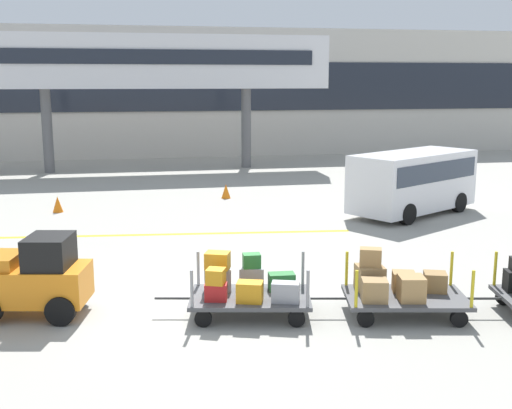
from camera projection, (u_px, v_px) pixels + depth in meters
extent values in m
plane|color=#9E9B91|center=(198.00, 300.00, 13.28)|extent=(120.00, 120.00, 0.00)
cube|color=yellow|center=(102.00, 236.00, 18.74)|extent=(14.64, 1.76, 0.01)
cube|color=#BCB7AD|center=(151.00, 93.00, 37.60)|extent=(52.43, 2.40, 7.48)
cube|color=#1E232D|center=(151.00, 87.00, 36.33)|extent=(49.81, 0.12, 2.80)
cube|color=silver|center=(147.00, 62.00, 31.45)|extent=(17.92, 2.20, 2.60)
cube|color=#1E232D|center=(148.00, 57.00, 30.32)|extent=(16.13, 0.08, 0.70)
cylinder|color=#59595B|center=(47.00, 131.00, 31.17)|extent=(0.50, 0.50, 4.06)
cylinder|color=#59595B|center=(246.00, 128.00, 33.02)|extent=(0.50, 0.50, 4.06)
cube|color=orange|center=(32.00, 284.00, 12.31)|extent=(2.27, 1.49, 0.70)
cube|color=black|center=(49.00, 251.00, 12.18)|extent=(0.98, 1.13, 0.60)
cube|color=orange|center=(0.00, 260.00, 12.22)|extent=(0.87, 1.05, 0.24)
cylinder|color=black|center=(9.00, 292.00, 12.89)|extent=(0.58, 0.29, 0.56)
cylinder|color=black|center=(76.00, 292.00, 12.89)|extent=(0.58, 0.29, 0.56)
cylinder|color=black|center=(61.00, 311.00, 11.86)|extent=(0.58, 0.29, 0.56)
cube|color=#4C4C4F|center=(250.00, 297.00, 12.35)|extent=(2.53, 1.82, 0.08)
cylinder|color=gray|center=(198.00, 268.00, 12.91)|extent=(0.06, 0.06, 0.70)
cylinder|color=gray|center=(192.00, 289.00, 11.65)|extent=(0.06, 0.06, 0.70)
cylinder|color=gray|center=(303.00, 268.00, 12.91)|extent=(0.06, 0.06, 0.70)
cylinder|color=gray|center=(308.00, 289.00, 11.64)|extent=(0.06, 0.06, 0.70)
cylinder|color=black|center=(208.00, 297.00, 12.98)|extent=(0.33, 0.16, 0.32)
cylinder|color=black|center=(203.00, 318.00, 11.81)|extent=(0.33, 0.16, 0.32)
cylinder|color=black|center=(293.00, 297.00, 12.97)|extent=(0.33, 0.16, 0.32)
cylinder|color=black|center=(297.00, 319.00, 11.80)|extent=(0.33, 0.16, 0.32)
cylinder|color=#333333|center=(173.00, 298.00, 12.36)|extent=(0.70, 0.18, 0.05)
cube|color=#99999E|center=(218.00, 280.00, 12.58)|extent=(0.55, 0.31, 0.45)
cube|color=red|center=(216.00, 292.00, 12.03)|extent=(0.47, 0.36, 0.33)
cube|color=#99999E|center=(252.00, 279.00, 12.65)|extent=(0.53, 0.39, 0.46)
cube|color=orange|center=(250.00, 292.00, 11.96)|extent=(0.56, 0.48, 0.39)
cube|color=#236B2D|center=(282.00, 282.00, 12.65)|extent=(0.53, 0.34, 0.34)
cube|color=#99999E|center=(285.00, 292.00, 11.96)|extent=(0.58, 0.44, 0.38)
cube|color=orange|center=(217.00, 260.00, 12.50)|extent=(0.55, 0.49, 0.33)
cube|color=orange|center=(216.00, 276.00, 11.97)|extent=(0.43, 0.42, 0.29)
cube|color=#236B2D|center=(252.00, 261.00, 12.58)|extent=(0.35, 0.28, 0.28)
cube|color=#4C4C4F|center=(405.00, 298.00, 12.34)|extent=(2.53, 1.82, 0.08)
cylinder|color=gold|center=(347.00, 268.00, 12.90)|extent=(0.06, 0.06, 0.70)
cylinder|color=gold|center=(356.00, 289.00, 11.64)|extent=(0.06, 0.06, 0.70)
cylinder|color=gold|center=(451.00, 268.00, 12.90)|extent=(0.06, 0.06, 0.70)
cylinder|color=gold|center=(473.00, 289.00, 11.64)|extent=(0.06, 0.06, 0.70)
cylinder|color=black|center=(356.00, 297.00, 12.97)|extent=(0.33, 0.16, 0.32)
cylinder|color=black|center=(366.00, 319.00, 11.80)|extent=(0.33, 0.16, 0.32)
cylinder|color=black|center=(441.00, 297.00, 12.97)|extent=(0.33, 0.16, 0.32)
cylinder|color=black|center=(459.00, 319.00, 11.80)|extent=(0.33, 0.16, 0.32)
cylinder|color=#333333|center=(328.00, 298.00, 12.35)|extent=(0.70, 0.18, 0.05)
cube|color=#9E7A4C|center=(370.00, 278.00, 12.63)|extent=(0.55, 0.54, 0.49)
cube|color=#9E7A4C|center=(374.00, 290.00, 12.00)|extent=(0.56, 0.52, 0.42)
cube|color=#A87F4C|center=(404.00, 281.00, 12.57)|extent=(0.52, 0.49, 0.39)
cube|color=#A87F4C|center=(411.00, 288.00, 12.02)|extent=(0.55, 0.55, 0.47)
cube|color=olive|center=(435.00, 282.00, 12.57)|extent=(0.54, 0.52, 0.38)
cube|color=#A87F4C|center=(370.00, 257.00, 12.55)|extent=(0.49, 0.41, 0.36)
cylinder|color=gold|center=(495.00, 269.00, 12.90)|extent=(0.06, 0.06, 0.70)
cylinder|color=black|center=(504.00, 297.00, 12.96)|extent=(0.33, 0.16, 0.32)
cylinder|color=#333333|center=(483.00, 299.00, 12.35)|extent=(0.70, 0.18, 0.05)
cube|color=silver|center=(413.00, 181.00, 21.59)|extent=(5.10, 4.06, 1.90)
cube|color=#2D3847|center=(414.00, 169.00, 21.51)|extent=(4.79, 3.90, 0.64)
cylinder|color=black|center=(407.00, 214.00, 20.14)|extent=(0.71, 0.55, 0.68)
cylinder|color=black|center=(459.00, 202.00, 22.06)|extent=(0.71, 0.55, 0.68)
cone|color=orange|center=(58.00, 204.00, 22.03)|extent=(0.36, 0.36, 0.55)
cone|color=orange|center=(226.00, 191.00, 24.62)|extent=(0.36, 0.36, 0.55)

